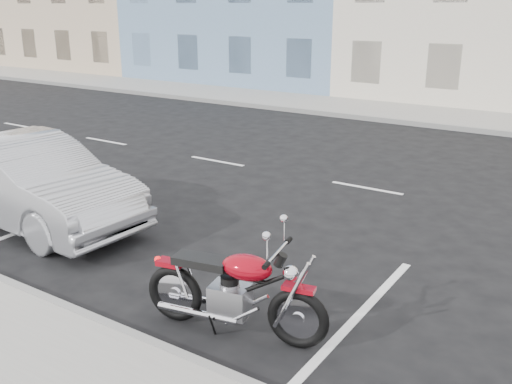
{
  "coord_description": "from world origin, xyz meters",
  "views": [
    {
      "loc": [
        2.4,
        -10.96,
        3.71
      ],
      "look_at": [
        -2.49,
        -3.56,
        0.8
      ],
      "focal_mm": 40.0,
      "sensor_mm": 36.0,
      "label": 1
    }
  ],
  "objects": [
    {
      "name": "ground",
      "position": [
        0.0,
        0.0,
        0.0
      ],
      "size": [
        120.0,
        120.0,
        0.0
      ],
      "primitive_type": "plane",
      "color": "black",
      "rests_on": "ground"
    },
    {
      "name": "sidewalk_far",
      "position": [
        -5.0,
        8.7,
        0.07
      ],
      "size": [
        80.0,
        3.4,
        0.15
      ],
      "primitive_type": "cube",
      "color": "gray",
      "rests_on": "ground"
    },
    {
      "name": "curb_far",
      "position": [
        -5.0,
        7.0,
        0.08
      ],
      "size": [
        80.0,
        0.12,
        0.16
      ],
      "primitive_type": "cube",
      "color": "gray",
      "rests_on": "ground"
    },
    {
      "name": "motorcycle",
      "position": [
        -0.28,
        -5.99,
        0.53
      ],
      "size": [
        2.28,
        0.86,
        1.16
      ],
      "rotation": [
        0.0,
        0.0,
        0.2
      ],
      "color": "black",
      "rests_on": "ground"
    },
    {
      "name": "sedan_silver",
      "position": [
        -6.18,
        -5.18,
        0.77
      ],
      "size": [
        4.76,
        1.88,
        1.54
      ],
      "primitive_type": "imported",
      "rotation": [
        0.0,
        0.0,
        1.52
      ],
      "color": "#A6A7AE",
      "rests_on": "ground"
    }
  ]
}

